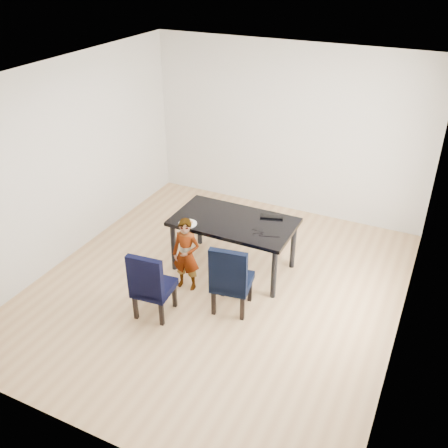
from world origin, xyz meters
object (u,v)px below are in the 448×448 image
at_px(dining_table, 234,245).
at_px(chair_right, 232,276).
at_px(child, 186,255).
at_px(chair_left, 154,282).
at_px(plate, 188,224).
at_px(laptop, 272,215).

xyz_separation_m(dining_table, chair_right, (0.34, -0.78, 0.09)).
bearing_deg(child, dining_table, 55.13).
bearing_deg(child, chair_right, -16.27).
bearing_deg(dining_table, chair_right, -66.41).
height_order(dining_table, chair_right, chair_right).
height_order(chair_left, plate, chair_left).
height_order(chair_left, laptop, chair_left).
bearing_deg(dining_table, laptop, 39.80).
relative_size(dining_table, laptop, 5.29).
bearing_deg(laptop, plate, 21.15).
distance_m(dining_table, plate, 0.72).
distance_m(chair_left, chair_right, 0.93).
xyz_separation_m(chair_left, child, (0.09, 0.62, 0.05)).
bearing_deg(chair_right, child, 160.61).
bearing_deg(child, laptop, 46.40).
distance_m(dining_table, chair_left, 1.35).
bearing_deg(chair_right, plate, 143.93).
bearing_deg(chair_left, dining_table, 64.69).
xyz_separation_m(dining_table, child, (-0.36, -0.65, 0.12)).
bearing_deg(chair_right, dining_table, 104.64).
bearing_deg(chair_left, child, 75.85).
bearing_deg(chair_left, chair_right, 25.95).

